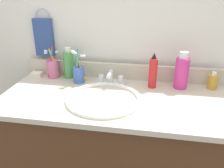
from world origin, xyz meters
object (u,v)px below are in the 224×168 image
at_px(bottle_oil_amber, 213,82).
at_px(bottle_spray_red, 153,72).
at_px(bottle_soap_pink, 182,72).
at_px(faucet, 111,79).
at_px(hand_towel, 44,37).
at_px(cup_pink, 53,68).
at_px(cup_blue_plastic, 79,73).
at_px(soap_bar, 37,74).
at_px(bottle_toner_green, 69,64).

relative_size(bottle_oil_amber, bottle_spray_red, 0.49).
bearing_deg(bottle_soap_pink, faucet, -177.51).
xyz_separation_m(hand_towel, cup_pink, (0.07, -0.07, -0.16)).
distance_m(faucet, bottle_oil_amber, 0.54).
height_order(faucet, cup_blue_plastic, cup_blue_plastic).
bearing_deg(bottle_oil_amber, soap_bar, 179.53).
relative_size(bottle_spray_red, cup_pink, 1.05).
bearing_deg(hand_towel, cup_pink, -46.25).
relative_size(bottle_toner_green, bottle_spray_red, 0.94).
bearing_deg(bottle_spray_red, bottle_toner_green, 172.77).
distance_m(bottle_spray_red, cup_blue_plastic, 0.41).
distance_m(bottle_oil_amber, bottle_spray_red, 0.32).
height_order(hand_towel, cup_blue_plastic, hand_towel).
bearing_deg(bottle_toner_green, soap_bar, -175.34).
relative_size(bottle_soap_pink, bottle_spray_red, 1.03).
distance_m(faucet, bottle_spray_red, 0.24).
bearing_deg(bottle_toner_green, bottle_oil_amber, -1.76).
bearing_deg(faucet, bottle_toner_green, 167.38).
xyz_separation_m(bottle_oil_amber, cup_pink, (-0.90, 0.01, 0.01)).
height_order(bottle_spray_red, cup_blue_plastic, cup_blue_plastic).
height_order(bottle_toner_green, cup_blue_plastic, cup_blue_plastic).
bearing_deg(bottle_oil_amber, faucet, -176.50).
xyz_separation_m(faucet, bottle_spray_red, (0.23, -0.00, 0.06)).
height_order(faucet, bottle_oil_amber, bottle_oil_amber).
distance_m(faucet, bottle_toner_green, 0.27).
bearing_deg(faucet, bottle_soap_pink, 2.49).
relative_size(bottle_soap_pink, cup_blue_plastic, 1.02).
xyz_separation_m(bottle_soap_pink, cup_blue_plastic, (-0.56, -0.02, -0.04)).
bearing_deg(cup_blue_plastic, faucet, 1.88).
relative_size(bottle_oil_amber, soap_bar, 1.47).
relative_size(bottle_toner_green, cup_blue_plastic, 0.93).
bearing_deg(cup_pink, bottle_soap_pink, -2.21).
bearing_deg(bottle_soap_pink, bottle_oil_amber, 5.78).
bearing_deg(bottle_spray_red, bottle_oil_amber, 6.69).
relative_size(bottle_toner_green, soap_bar, 2.83).
height_order(bottle_toner_green, bottle_soap_pink, bottle_soap_pink).
distance_m(bottle_soap_pink, bottle_oil_amber, 0.17).
bearing_deg(soap_bar, cup_blue_plastic, -9.64).
relative_size(bottle_soap_pink, soap_bar, 3.11).
xyz_separation_m(bottle_soap_pink, bottle_oil_amber, (0.17, 0.02, -0.05)).
height_order(hand_towel, faucet, hand_towel).
relative_size(bottle_toner_green, cup_pink, 0.99).
bearing_deg(soap_bar, bottle_oil_amber, -0.47).
bearing_deg(hand_towel, bottle_oil_amber, -4.82).
height_order(bottle_oil_amber, cup_pink, cup_pink).
bearing_deg(cup_pink, cup_blue_plastic, -16.18).
xyz_separation_m(bottle_soap_pink, soap_bar, (-0.84, 0.03, -0.08)).
distance_m(bottle_toner_green, bottle_oil_amber, 0.80).
distance_m(bottle_oil_amber, cup_pink, 0.90).
distance_m(cup_blue_plastic, soap_bar, 0.29).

